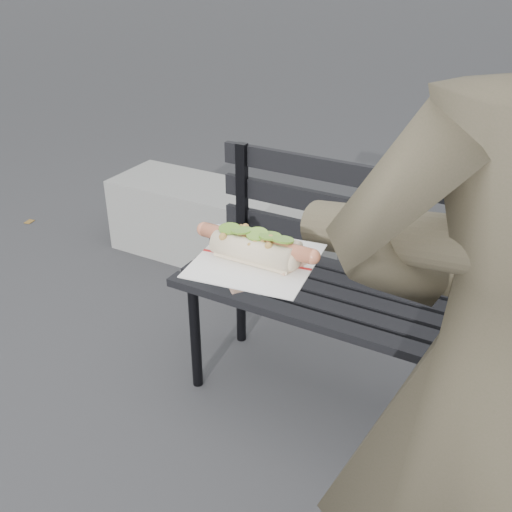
% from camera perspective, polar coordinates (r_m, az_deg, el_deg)
% --- Properties ---
extents(park_bench, '(1.50, 0.44, 0.88)m').
position_cam_1_polar(park_bench, '(2.07, 12.79, -2.67)').
color(park_bench, black).
rests_on(park_bench, ground).
extents(concrete_block, '(1.20, 0.40, 0.40)m').
position_cam_1_polar(concrete_block, '(3.20, -3.51, 3.00)').
color(concrete_block, slate).
rests_on(concrete_block, ground).
extents(person, '(0.76, 0.64, 1.77)m').
position_cam_1_polar(person, '(1.11, 22.94, -12.17)').
color(person, '#423E2C').
rests_on(person, ground).
extents(held_hotdog, '(0.64, 0.33, 0.20)m').
position_cam_1_polar(held_hotdog, '(0.96, 12.77, 0.90)').
color(held_hotdog, '#423E2C').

